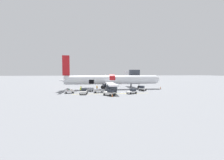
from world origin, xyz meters
name	(u,v)px	position (x,y,z in m)	size (l,w,h in m)	color
ground_plane	(120,92)	(0.00, 0.00, 0.00)	(500.00, 500.00, 0.00)	slate
apron_marking_line	(111,94)	(-3.10, -2.49, 0.00)	(21.54, 0.99, 0.01)	yellow
jet_bridge_stub	(132,74)	(7.55, 13.70, 5.17)	(3.84, 10.40, 6.98)	#4C4C51
airplane	(110,80)	(-1.90, 7.89, 3.16)	(35.80, 27.91, 11.72)	white
baggage_tug_lead	(110,93)	(-3.78, -5.46, 0.70)	(3.23, 3.23, 1.61)	silver
baggage_tug_mid	(142,89)	(7.94, 2.43, 0.70)	(2.92, 2.88, 1.64)	white
baggage_tug_rear	(84,92)	(-10.54, -2.44, 0.70)	(2.21, 2.86, 1.65)	silver
baggage_tug_spare	(132,92)	(2.79, -3.19, 0.57)	(3.36, 2.64, 1.30)	white
baggage_cart_loading	(88,90)	(-9.48, 3.25, 0.58)	(4.12, 2.77, 1.15)	#999BA0
baggage_cart_queued	(99,91)	(-6.20, 0.24, 0.48)	(4.03, 2.19, 1.01)	#B7BABF
baggage_cart_empty	(70,91)	(-14.68, 0.37, 0.50)	(3.59, 2.57, 1.06)	silver
ground_crew_loader_a	(97,88)	(-6.71, 5.83, 0.85)	(0.49, 0.55, 1.62)	#1E2338
ground_crew_loader_b	(81,88)	(-11.90, 4.80, 0.86)	(0.39, 0.57, 1.64)	#2D2D33
ground_crew_driver	(81,90)	(-11.66, 0.83, 0.85)	(0.50, 0.54, 1.62)	#1E2338
ground_crew_supervisor	(97,88)	(-6.73, 4.93, 0.90)	(0.52, 0.58, 1.70)	black
safety_cone_nose	(160,88)	(16.86, 7.49, 0.37)	(0.49, 0.49, 0.79)	black
safety_cone_engine_left	(112,95)	(-3.39, -7.38, 0.37)	(0.48, 0.48, 0.79)	black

